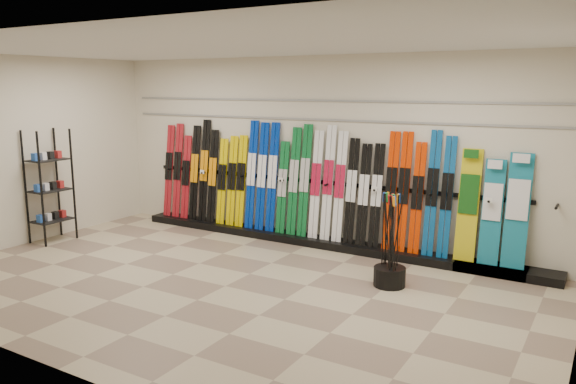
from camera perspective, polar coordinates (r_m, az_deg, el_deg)
The scene contains 12 objects.
floor at distance 7.34m, azimuth -6.39°, elevation -9.48°, with size 8.00×8.00×0.00m, color #87705D.
back_wall at distance 9.06m, azimuth 3.00°, elevation 4.21°, with size 8.00×8.00×0.00m, color beige.
left_wall at distance 9.90m, azimuth -25.43°, elevation 3.74°, with size 5.00×5.00×0.00m, color beige.
ceiling at distance 6.90m, azimuth -6.92°, elevation 14.59°, with size 8.00×8.00×0.00m, color silver.
ski_rack_base at distance 9.05m, azimuth 3.53°, elevation -5.11°, with size 8.00×0.40×0.12m, color black.
skis at distance 9.21m, azimuth 0.09°, elevation 0.97°, with size 5.38×0.26×1.83m.
snowboards at distance 8.12m, azimuth 20.08°, elevation -1.66°, with size 0.94×0.24×1.56m.
accessory_rack at distance 9.93m, azimuth -23.05°, elevation 0.56°, with size 0.40×0.60×1.84m, color black.
pole_bin at distance 7.37m, azimuth 10.27°, elevation -8.45°, with size 0.41×0.41×0.25m, color black.
ski_poles at distance 7.23m, azimuth 10.36°, elevation -4.82°, with size 0.28×0.33×1.18m.
slatwall_rail_0 at distance 9.00m, azimuth 2.98°, elevation 7.37°, with size 7.60×0.02×0.03m, color gray.
slatwall_rail_1 at distance 8.99m, azimuth 2.99°, elevation 9.28°, with size 7.60×0.02×0.03m, color gray.
Camera 1 is at (4.19, -5.47, 2.53)m, focal length 35.00 mm.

